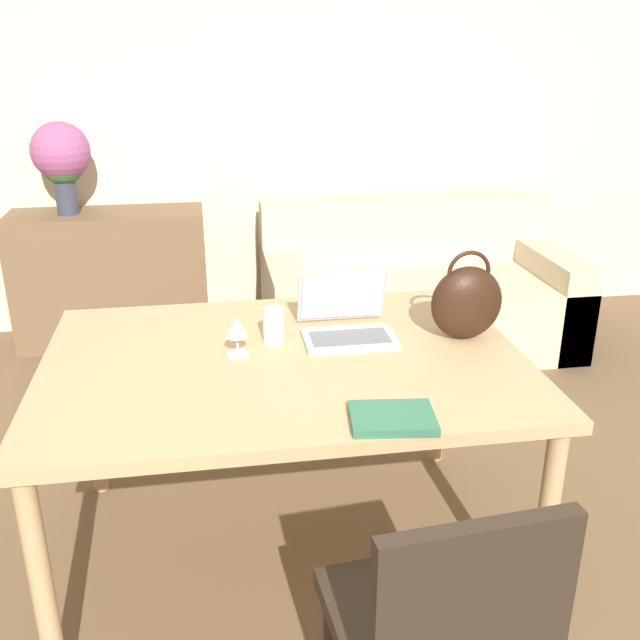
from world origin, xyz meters
name	(u,v)px	position (x,y,z in m)	size (l,w,h in m)	color
wall_back	(256,103)	(0.00, 3.07, 1.35)	(10.00, 0.06, 2.70)	beige
dining_table	(285,377)	(-0.11, 0.73, 0.69)	(1.54, 1.10, 0.76)	tan
chair	(442,629)	(0.12, -0.20, 0.50)	(0.48, 0.48, 0.88)	#2D2319
couch	(416,298)	(0.86, 2.47, 0.28)	(1.77, 0.89, 0.82)	#C1B293
sideboard	(112,278)	(-0.91, 2.81, 0.39)	(1.10, 0.40, 0.79)	brown
laptop	(346,318)	(0.12, 0.89, 0.81)	(0.31, 0.29, 0.21)	#ADADB2
drinking_glass	(273,325)	(-0.13, 0.86, 0.82)	(0.07, 0.07, 0.12)	silver
wine_glass	(237,329)	(-0.26, 0.77, 0.85)	(0.07, 0.07, 0.13)	silver
handbag	(467,302)	(0.51, 0.79, 0.89)	(0.24, 0.12, 0.31)	black
flower_vase	(61,157)	(-1.10, 2.80, 1.10)	(0.32, 0.32, 0.51)	#333847
book	(392,418)	(0.12, 0.27, 0.77)	(0.24, 0.19, 0.02)	#336B4C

